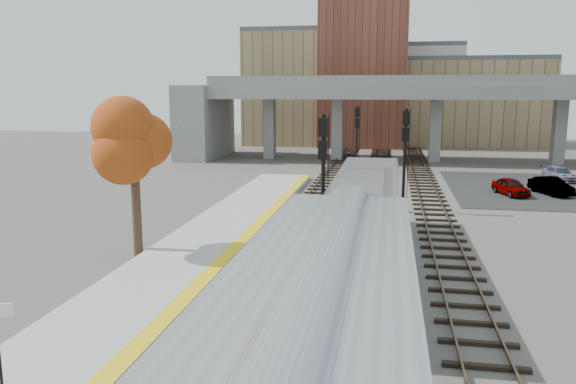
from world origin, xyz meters
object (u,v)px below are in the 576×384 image
(car_a, at_px, (511,187))
(car_b, at_px, (551,186))
(car_c, at_px, (560,174))
(signal_mast_mid, at_px, (404,162))
(tree, at_px, (133,140))
(locomotive, at_px, (364,219))
(signal_mast_near, at_px, (323,187))
(signal_mast_far, at_px, (357,142))

(car_a, bearing_deg, car_b, -3.21)
(car_c, bearing_deg, car_b, -123.12)
(signal_mast_mid, distance_m, tree, 18.03)
(locomotive, relative_size, signal_mast_near, 2.77)
(signal_mast_far, height_order, car_c, signal_mast_far)
(signal_mast_far, relative_size, car_c, 1.58)
(tree, bearing_deg, locomotive, -0.26)
(locomotive, height_order, tree, tree)
(car_a, bearing_deg, car_c, 37.03)
(signal_mast_near, xyz_separation_m, car_c, (18.09, 26.27, -2.73))
(signal_mast_far, xyz_separation_m, tree, (-8.87, -28.94, 2.58))
(tree, distance_m, car_a, 29.57)
(locomotive, xyz_separation_m, car_b, (13.39, 20.80, -1.57))
(tree, bearing_deg, signal_mast_near, 11.16)
(car_b, relative_size, car_c, 0.98)
(locomotive, xyz_separation_m, signal_mast_far, (-2.10, 28.99, 0.84))
(signal_mast_mid, relative_size, signal_mast_far, 1.05)
(signal_mast_far, relative_size, car_a, 1.70)
(signal_mast_near, height_order, car_a, signal_mast_near)
(locomotive, bearing_deg, signal_mast_far, 94.14)
(signal_mast_far, bearing_deg, locomotive, -85.86)
(signal_mast_mid, distance_m, car_a, 11.58)
(signal_mast_near, bearing_deg, car_b, 50.81)
(signal_mast_near, relative_size, car_a, 1.80)
(signal_mast_far, xyz_separation_m, car_c, (18.09, -0.92, -2.48))
(tree, relative_size, car_a, 2.01)
(signal_mast_mid, xyz_separation_m, car_c, (13.99, 15.71, -2.71))
(locomotive, bearing_deg, car_c, 60.34)
(locomotive, distance_m, signal_mast_near, 2.97)
(signal_mast_near, relative_size, signal_mast_mid, 1.00)
(car_b, height_order, car_c, car_b)
(signal_mast_near, bearing_deg, locomotive, -40.61)
(car_a, relative_size, car_b, 0.95)
(car_a, relative_size, car_c, 0.93)
(signal_mast_far, distance_m, car_c, 18.28)
(tree, height_order, car_b, tree)
(locomotive, height_order, signal_mast_near, signal_mast_near)
(locomotive, height_order, signal_mast_far, signal_mast_far)
(signal_mast_far, distance_m, car_a, 15.50)
(signal_mast_near, xyz_separation_m, car_a, (12.39, 18.19, -2.68))
(signal_mast_far, bearing_deg, signal_mast_mid, -76.15)
(signal_mast_near, bearing_deg, car_a, 55.75)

